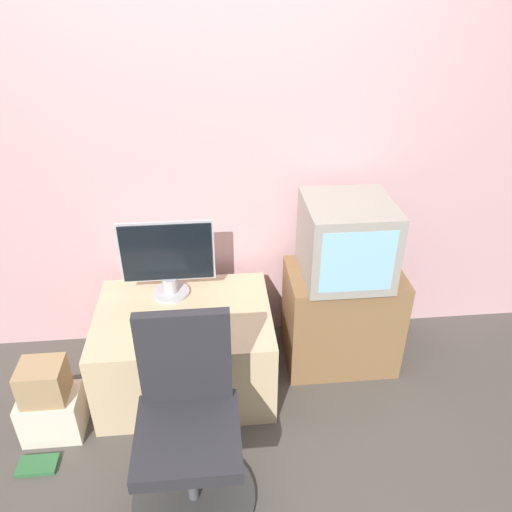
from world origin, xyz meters
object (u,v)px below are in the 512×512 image
object	(u,v)px
crt_tv	(346,240)
book	(38,465)
mouse	(209,324)
cardboard_box_lower	(53,414)
main_monitor	(167,259)
keyboard	(166,327)
office_chair	(189,435)

from	to	relation	value
crt_tv	book	xyz separation A→B (m)	(-1.69, -0.64, -0.87)
mouse	cardboard_box_lower	distance (m)	0.97
book	mouse	bearing A→B (deg)	23.94
mouse	cardboard_box_lower	xyz separation A→B (m)	(-0.86, -0.18, -0.41)
main_monitor	cardboard_box_lower	xyz separation A→B (m)	(-0.64, -0.50, -0.64)
cardboard_box_lower	book	bearing A→B (deg)	-101.01
book	crt_tv	bearing A→B (deg)	20.73
crt_tv	main_monitor	bearing A→B (deg)	175.15
book	keyboard	bearing A→B (deg)	30.67
main_monitor	office_chair	xyz separation A→B (m)	(0.12, -0.93, -0.37)
office_chair	book	bearing A→B (deg)	165.81
cardboard_box_lower	main_monitor	bearing A→B (deg)	37.99
office_chair	cardboard_box_lower	bearing A→B (deg)	150.52
main_monitor	office_chair	world-z (taller)	main_monitor
crt_tv	cardboard_box_lower	bearing A→B (deg)	-165.86
mouse	cardboard_box_lower	size ratio (longest dim) A/B	0.22
crt_tv	office_chair	world-z (taller)	crt_tv
keyboard	mouse	size ratio (longest dim) A/B	5.03
keyboard	cardboard_box_lower	bearing A→B (deg)	-164.52
keyboard	crt_tv	xyz separation A→B (m)	(1.02, 0.24, 0.35)
main_monitor	keyboard	distance (m)	0.40
keyboard	crt_tv	distance (m)	1.10
office_chair	book	xyz separation A→B (m)	(-0.80, 0.20, -0.38)
keyboard	office_chair	distance (m)	0.63
keyboard	mouse	world-z (taller)	mouse
mouse	book	xyz separation A→B (m)	(-0.90, -0.40, -0.53)
office_chair	crt_tv	bearing A→B (deg)	43.38
main_monitor	book	xyz separation A→B (m)	(-0.68, -0.73, -0.76)
mouse	crt_tv	world-z (taller)	crt_tv
main_monitor	keyboard	world-z (taller)	main_monitor
mouse	office_chair	bearing A→B (deg)	-99.66
main_monitor	mouse	world-z (taller)	main_monitor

